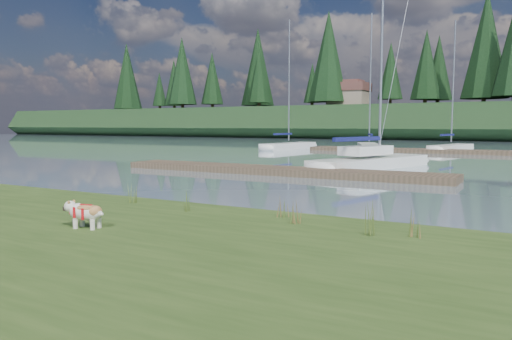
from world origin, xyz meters
The scene contains 22 objects.
ground centered at (0.00, 30.00, 0.00)m, with size 200.00×200.00×0.00m, color #8199AA.
bank centered at (0.00, -6.00, 0.17)m, with size 60.00×9.00×0.35m, color #374F1D.
ridge centered at (0.00, 73.00, 2.50)m, with size 200.00×20.00×5.00m, color #1A3118.
bulldog centered at (-0.61, -4.94, 0.66)m, with size 0.84×0.43×0.50m.
sailboat_main centered at (-0.77, 14.55, 0.42)m, with size 4.44×9.59×13.53m.
dock_near centered at (-4.00, 9.00, 0.15)m, with size 16.00×2.00×0.30m, color #4C3D2C.
dock_far centered at (2.00, 30.00, 0.15)m, with size 26.00×2.20×0.30m, color #4C3D2C.
sailboat_bg_0 centered at (-13.41, 30.47, 0.32)m, with size 2.50×8.22×11.72m.
sailboat_bg_1 centered at (-6.76, 32.12, 0.33)m, with size 4.42×7.95×11.86m.
sailboat_bg_2 centered at (0.16, 33.68, 0.33)m, with size 3.03×7.34×10.90m.
weed_0 centered at (-0.15, -2.57, 0.56)m, with size 0.17×0.14×0.49m.
weed_1 centered at (2.07, -2.14, 0.54)m, with size 0.17×0.14×0.46m.
weed_2 centered at (4.11, -2.88, 0.66)m, with size 0.17×0.14×0.74m.
weed_3 centered at (-2.01, -2.29, 0.55)m, with size 0.17×0.14×0.48m.
weed_4 centered at (2.61, -2.60, 0.56)m, with size 0.17×0.14×0.50m.
weed_5 centered at (4.84, -2.66, 0.57)m, with size 0.17×0.14×0.52m.
mud_lip centered at (0.00, -1.60, 0.07)m, with size 60.00×0.50×0.14m, color #33281C.
conifer_0 centered at (-55.00, 67.00, 12.64)m, with size 5.72×5.72×14.15m.
conifer_1 centered at (-40.00, 71.00, 11.28)m, with size 4.40×4.40×11.30m.
conifer_2 centered at (-25.00, 68.00, 13.54)m, with size 6.60×6.60×16.05m.
conifer_3 centered at (-10.00, 72.00, 11.74)m, with size 4.84×4.84×12.25m.
house_0 centered at (-22.00, 70.00, 7.31)m, with size 6.30×5.30×4.65m.
Camera 1 is at (6.66, -11.26, 2.27)m, focal length 35.00 mm.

